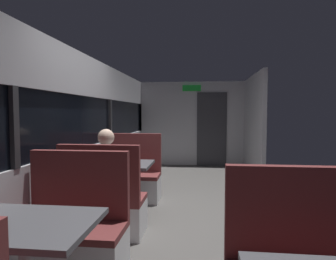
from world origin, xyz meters
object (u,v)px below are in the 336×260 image
at_px(bench_near_window_facing_entry, 73,238).
at_px(dining_table_near_window, 26,237).
at_px(bench_mid_window_facing_end, 104,207).
at_px(bench_mid_window_facing_entry, 132,180).
at_px(dining_table_mid_window, 120,170).
at_px(seated_passenger, 106,189).

bearing_deg(bench_near_window_facing_entry, dining_table_near_window, -90.00).
height_order(bench_mid_window_facing_end, bench_mid_window_facing_entry, same).
bearing_deg(bench_mid_window_facing_entry, dining_table_mid_window, -90.00).
bearing_deg(bench_mid_window_facing_entry, bench_near_window_facing_entry, -90.00).
xyz_separation_m(dining_table_near_window, seated_passenger, (0.00, 1.62, -0.10)).
bearing_deg(dining_table_near_window, dining_table_mid_window, 90.00).
bearing_deg(seated_passenger, bench_near_window_facing_entry, -90.00).
distance_m(dining_table_mid_window, seated_passenger, 0.64).
bearing_deg(dining_table_near_window, seated_passenger, 90.00).
distance_m(bench_near_window_facing_entry, bench_mid_window_facing_entry, 2.24).
xyz_separation_m(dining_table_near_window, bench_mid_window_facing_end, (0.00, 1.54, -0.31)).
bearing_deg(bench_mid_window_facing_end, seated_passenger, 90.00).
distance_m(bench_mid_window_facing_end, seated_passenger, 0.22).
relative_size(dining_table_near_window, bench_near_window_facing_entry, 0.82).
height_order(bench_near_window_facing_entry, bench_mid_window_facing_entry, same).
relative_size(bench_near_window_facing_entry, seated_passenger, 0.87).
bearing_deg(dining_table_near_window, bench_mid_window_facing_end, 90.00).
bearing_deg(dining_table_mid_window, dining_table_near_window, -90.00).
bearing_deg(dining_table_mid_window, bench_mid_window_facing_entry, 90.00).
height_order(bench_near_window_facing_entry, dining_table_mid_window, bench_near_window_facing_entry).
bearing_deg(seated_passenger, bench_mid_window_facing_entry, 90.00).
bearing_deg(seated_passenger, bench_mid_window_facing_end, -90.00).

